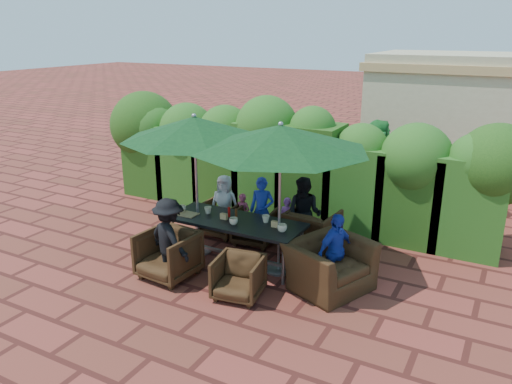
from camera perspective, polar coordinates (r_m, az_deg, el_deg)
The scene contains 32 objects.
ground at distance 8.67m, azimuth -2.90°, elevation -7.67°, with size 80.00×80.00×0.00m, color maroon.
dining_table at distance 8.31m, azimuth -2.33°, elevation -3.73°, with size 2.30×0.90×0.75m.
umbrella_left at distance 8.32m, azimuth -7.06°, elevation 7.22°, with size 2.43×2.43×2.46m.
umbrella_right at distance 7.54m, azimuth 2.82°, elevation 6.21°, with size 2.75×2.75×2.46m.
chair_far_left at distance 9.56m, azimuth -4.04°, elevation -2.83°, with size 0.69×0.65×0.71m, color black.
chair_far_mid at distance 9.16m, azimuth -0.15°, elevation -3.72°, with size 0.70×0.66×0.72m, color black.
chair_far_right at distance 8.89m, azimuth 6.47°, elevation -4.12°, with size 0.81×0.76×0.84m, color black.
chair_near_left at distance 8.03m, azimuth -10.03°, elevation -6.83°, with size 0.81×0.76×0.84m, color black.
chair_near_right at distance 7.38m, azimuth -2.03°, elevation -9.51°, with size 0.67×0.63×0.69m, color black.
chair_end_right at distance 7.62m, azimuth 8.43°, elevation -7.44°, with size 1.15×0.75×1.01m, color black.
adult_far_left at distance 9.56m, azimuth -3.60°, elevation -1.41°, with size 0.57×0.34×1.15m, color silver.
adult_far_mid at distance 9.08m, azimuth 0.67°, elevation -2.15°, with size 0.45×0.36×1.24m, color #2036AD.
adult_far_right at distance 8.85m, azimuth 5.54°, elevation -2.51°, with size 0.63×0.39×1.32m, color black.
adult_near_left at distance 7.88m, azimuth -9.86°, elevation -5.36°, with size 0.85×0.39×1.33m, color black.
adult_end_right at distance 7.62m, azimuth 9.04°, elevation -6.71°, with size 0.70×0.35×1.19m, color #2036AD.
child_left at distance 9.46m, azimuth -1.56°, elevation -2.64°, with size 0.30×0.24×0.83m, color #CC4869.
child_right at distance 9.15m, azimuth 3.56°, elevation -3.29°, with size 0.31×0.25×0.87m, color #AF54B6.
pedestrian_a at distance 11.41m, azimuth 13.62°, elevation 3.35°, with size 1.79×0.64×1.91m, color #238332.
pedestrian_b at distance 11.53m, azimuth 19.51°, elevation 2.31°, with size 0.80×0.49×1.66m, color #CC4869.
pedestrian_c at distance 11.32m, azimuth 23.09°, elevation 1.62°, with size 1.06×0.49×1.66m, color #96949C.
cup_a at distance 8.73m, azimuth -8.47°, elevation -1.91°, with size 0.14×0.14×0.11m, color beige.
cup_b at distance 8.60m, azimuth -5.51°, elevation -2.09°, with size 0.13×0.13×0.12m, color beige.
cup_c at distance 8.09m, azimuth -2.58°, elevation -3.35°, with size 0.14×0.14×0.11m, color beige.
cup_d at distance 8.18m, azimuth 1.13°, elevation -3.08°, with size 0.13×0.13×0.12m, color beige.
cup_e at distance 7.81m, azimuth 3.00°, elevation -4.13°, with size 0.15×0.15×0.12m, color beige.
ketchup_bottle at distance 8.41m, azimuth -3.09°, elevation -2.30°, with size 0.04×0.04×0.17m, color #B20C0A.
sauce_bottle at distance 8.33m, azimuth -2.29°, elevation -2.49°, with size 0.04×0.04×0.17m, color #4C230C.
serving_tray at distance 8.60m, azimuth -7.85°, elevation -2.52°, with size 0.35×0.25×0.02m, color #9D7B4C.
number_block_left at distance 8.32m, azimuth -3.69°, elevation -2.80°, with size 0.12×0.06×0.10m, color tan.
number_block_right at distance 7.99m, azimuth 2.20°, elevation -3.68°, with size 0.12×0.06×0.10m, color tan.
hedge_wall at distance 10.26m, azimuth 2.58°, elevation 4.23°, with size 9.10×1.60×2.51m.
building at distance 13.83m, azimuth 25.79°, elevation 7.35°, with size 6.20×3.08×3.20m.
Camera 1 is at (4.08, -6.65, 3.77)m, focal length 35.00 mm.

